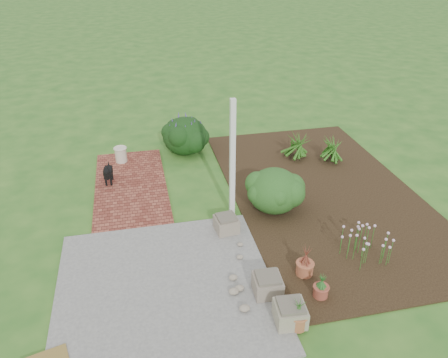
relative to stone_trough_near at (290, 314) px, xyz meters
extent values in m
plane|color=#265C1D|center=(-0.48, 2.87, -0.19)|extent=(80.00, 80.00, 0.00)
cube|color=slate|center=(-1.73, 1.12, -0.17)|extent=(3.50, 3.50, 0.04)
cube|color=maroon|center=(-2.18, 4.62, -0.17)|extent=(1.60, 3.50, 0.04)
cube|color=black|center=(2.02, 3.37, -0.17)|extent=(4.00, 7.00, 0.03)
cube|color=white|center=(-0.18, 2.97, 1.06)|extent=(0.10, 0.10, 2.50)
cube|color=#746E57|center=(0.00, 0.00, 0.00)|extent=(0.48, 0.48, 0.30)
cube|color=#786C5C|center=(-0.15, 0.65, 0.00)|extent=(0.46, 0.46, 0.29)
cube|color=gray|center=(-0.42, 2.43, -0.01)|extent=(0.46, 0.46, 0.28)
cube|color=black|center=(-2.65, 4.83, 0.12)|extent=(0.20, 0.39, 0.17)
cylinder|color=black|center=(-2.72, 4.70, -0.06)|extent=(0.05, 0.05, 0.19)
cylinder|color=black|center=(-2.61, 4.69, -0.06)|extent=(0.05, 0.05, 0.19)
cylinder|color=black|center=(-2.70, 4.97, -0.06)|extent=(0.05, 0.05, 0.19)
cylinder|color=black|center=(-2.59, 4.96, -0.06)|extent=(0.05, 0.05, 0.19)
sphere|color=black|center=(-2.67, 4.60, 0.26)|extent=(0.16, 0.16, 0.16)
cone|color=black|center=(-2.64, 5.03, 0.24)|extent=(0.07, 0.12, 0.14)
cylinder|color=beige|center=(-2.37, 5.86, 0.04)|extent=(0.32, 0.32, 0.38)
ellipsoid|color=#0E360E|center=(0.71, 2.98, 0.31)|extent=(1.36, 1.36, 0.93)
cylinder|color=#AA5B39|center=(0.60, 0.94, -0.04)|extent=(0.35, 0.35, 0.23)
cylinder|color=brown|center=(0.66, 0.40, -0.06)|extent=(0.25, 0.25, 0.19)
cylinder|color=#A05D36|center=(0.08, -0.11, -0.04)|extent=(0.32, 0.32, 0.24)
ellipsoid|color=black|center=(-0.70, 6.15, 0.30)|extent=(1.33, 1.33, 0.98)
camera|label=1|loc=(-1.94, -4.31, 4.87)|focal=35.00mm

